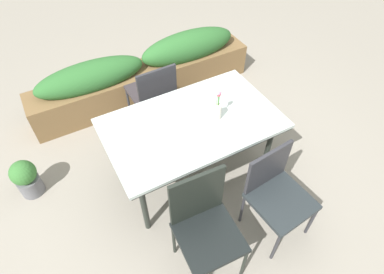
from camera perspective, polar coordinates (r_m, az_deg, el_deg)
name	(u,v)px	position (r m, az deg, el deg)	size (l,w,h in m)	color
ground_plane	(184,171)	(3.52, -1.43, -6.13)	(12.00, 12.00, 0.00)	gray
dining_table	(192,127)	(2.97, 0.00, 1.85)	(1.60, 0.97, 0.76)	silver
chair_near_right	(276,191)	(2.86, 14.72, -9.20)	(0.51, 0.51, 0.88)	#262D30
chair_far_side	(153,92)	(3.66, -6.94, 8.00)	(0.48, 0.48, 0.90)	#372F33
chair_near_left	(204,223)	(2.54, 2.19, -14.94)	(0.49, 0.49, 1.01)	black
flower_vase	(218,108)	(2.90, 4.62, 5.14)	(0.07, 0.07, 0.31)	silver
planter_box	(145,73)	(4.25, -8.39, 11.13)	(2.90, 0.45, 0.76)	brown
potted_plant	(26,178)	(3.58, -27.37, -6.46)	(0.25, 0.25, 0.44)	slate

